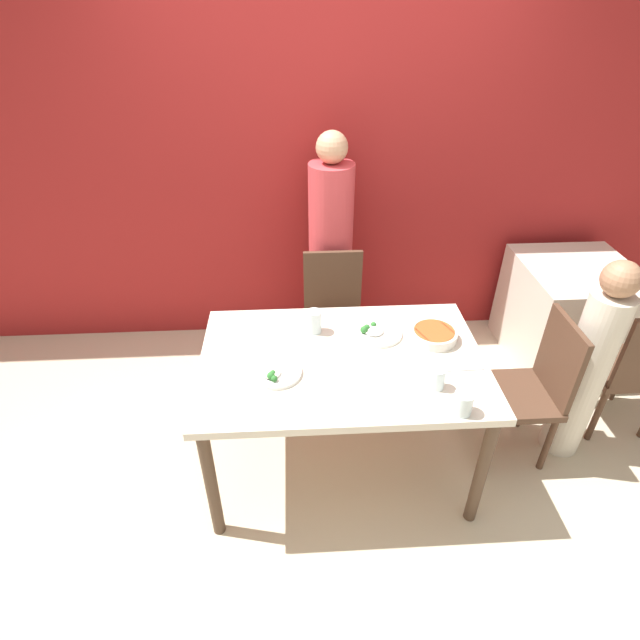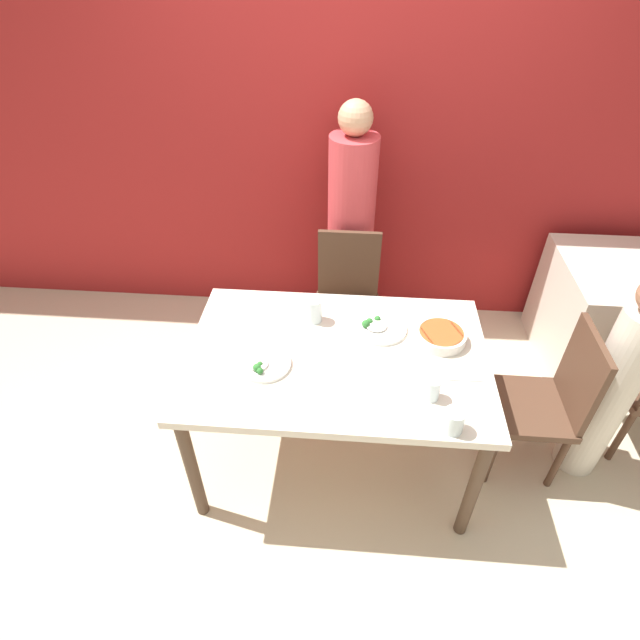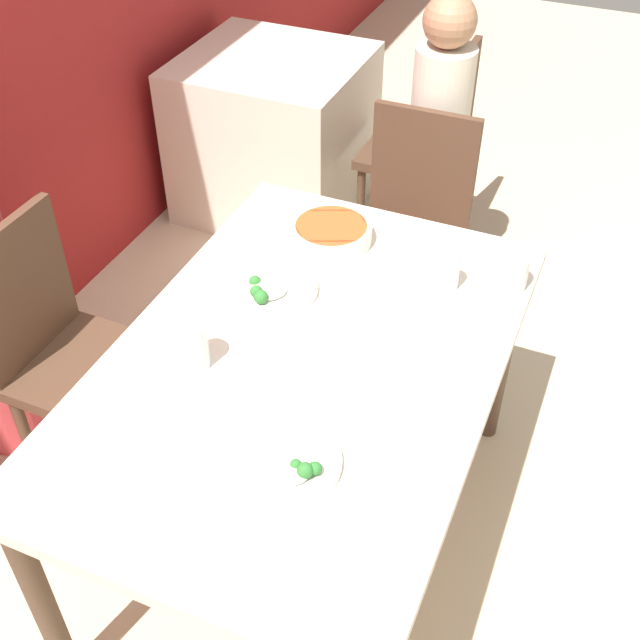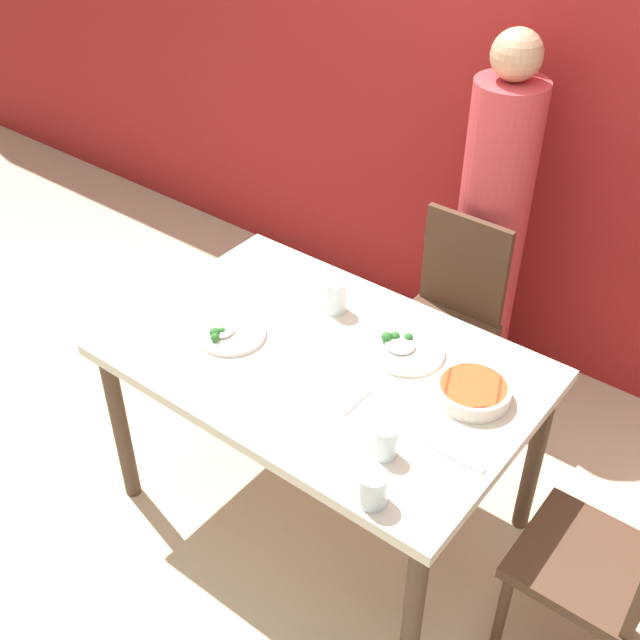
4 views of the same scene
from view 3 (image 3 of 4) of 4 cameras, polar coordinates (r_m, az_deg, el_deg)
ground_plane at (r=2.55m, az=-0.90°, el=-15.13°), size 10.00×10.00×0.00m
dining_table at (r=2.03m, az=-1.09°, el=-4.39°), size 1.40×0.92×0.76m
chair_adult_spot at (r=2.53m, az=-17.59°, el=-1.97°), size 0.40×0.40×0.88m
chair_child_spot at (r=2.93m, az=6.36°, el=6.45°), size 0.40×0.40×0.88m
person_child at (r=3.10m, az=8.16°, el=10.88°), size 0.22×0.22×1.22m
bowl_curry at (r=2.34m, az=0.79°, el=6.25°), size 0.24×0.24×0.05m
plate_rice_adult at (r=1.73m, az=-2.23°, el=-10.16°), size 0.24×0.24×0.05m
plate_rice_child at (r=2.16m, az=-3.67°, el=2.23°), size 0.26×0.26×0.06m
glass_water_tall at (r=2.21m, az=13.54°, el=3.37°), size 0.08×0.08×0.10m
glass_water_short at (r=2.18m, az=9.01°, el=3.45°), size 0.07×0.07×0.11m
glass_water_center at (r=1.93m, az=-9.07°, el=-1.79°), size 0.08×0.08×0.13m
napkin_folded at (r=2.04m, az=3.42°, el=-0.75°), size 0.14×0.14×0.01m
fork_steel at (r=2.36m, az=7.35°, el=5.47°), size 0.18×0.02×0.01m
background_table at (r=3.77m, az=-3.25°, el=13.02°), size 0.73×0.77×0.72m
chair_background at (r=3.49m, az=7.73°, el=12.35°), size 0.40×0.40×0.88m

